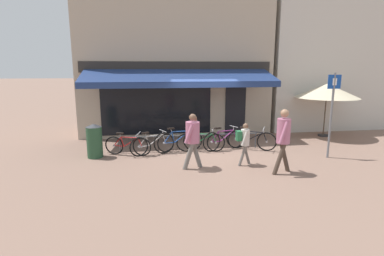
{
  "coord_description": "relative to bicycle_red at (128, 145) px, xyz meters",
  "views": [
    {
      "loc": [
        -2.14,
        -9.92,
        2.92
      ],
      "look_at": [
        -0.76,
        -0.77,
        1.05
      ],
      "focal_mm": 28.0,
      "sensor_mm": 36.0,
      "label": 1
    }
  ],
  "objects": [
    {
      "name": "neighbour_building",
      "position": [
        9.8,
        4.57,
        3.09
      ],
      "size": [
        6.88,
        4.0,
        6.88
      ],
      "color": "beige",
      "rests_on": "ground_plane"
    },
    {
      "name": "pedestrian_adult",
      "position": [
        1.97,
        -1.61,
        0.64
      ],
      "size": [
        0.63,
        0.6,
        1.64
      ],
      "rotation": [
        0.0,
        0.0,
        -0.19
      ],
      "color": "slate",
      "rests_on": "ground_plane"
    },
    {
      "name": "bicycle_blue",
      "position": [
        1.75,
        0.19,
        0.04
      ],
      "size": [
        1.79,
        0.67,
        0.89
      ],
      "rotation": [
        -0.06,
        0.0,
        0.26
      ],
      "color": "black",
      "rests_on": "ground_plane"
    },
    {
      "name": "shop_front",
      "position": [
        2.0,
        4.05,
        2.84
      ],
      "size": [
        8.31,
        4.72,
        6.4
      ],
      "color": "tan",
      "rests_on": "ground_plane"
    },
    {
      "name": "bicycle_green",
      "position": [
        2.51,
        0.12,
        -0.0
      ],
      "size": [
        1.72,
        0.52,
        0.8
      ],
      "rotation": [
        -0.09,
        0.0,
        -0.16
      ],
      "color": "black",
      "rests_on": "ground_plane"
    },
    {
      "name": "bicycle_purple",
      "position": [
        3.39,
        0.21,
        0.03
      ],
      "size": [
        1.68,
        0.71,
        0.85
      ],
      "rotation": [
        -0.02,
        0.0,
        0.33
      ],
      "color": "black",
      "rests_on": "ground_plane"
    },
    {
      "name": "parking_sign",
      "position": [
        6.54,
        -1.24,
        1.32
      ],
      "size": [
        0.44,
        0.07,
        2.76
      ],
      "color": "slate",
      "rests_on": "ground_plane"
    },
    {
      "name": "bicycle_red",
      "position": [
        0.0,
        0.0,
        0.0
      ],
      "size": [
        1.58,
        0.71,
        0.8
      ],
      "rotation": [
        0.09,
        0.0,
        -0.32
      ],
      "color": "black",
      "rests_on": "ground_plane"
    },
    {
      "name": "bike_rack_rail",
      "position": [
        2.17,
        0.31,
        0.14
      ],
      "size": [
        5.0,
        0.04,
        0.57
      ],
      "color": "#47494F",
      "rests_on": "ground_plane"
    },
    {
      "name": "cafe_parasol",
      "position": [
        8.23,
        1.73,
        1.61
      ],
      "size": [
        2.61,
        2.61,
        2.26
      ],
      "color": "#4C3D2D",
      "rests_on": "ground_plane"
    },
    {
      "name": "litter_bin",
      "position": [
        -1.06,
        -0.06,
        0.21
      ],
      "size": [
        0.51,
        0.51,
        1.13
      ],
      "color": "#23472D",
      "rests_on": "ground_plane"
    },
    {
      "name": "pedestrian_child",
      "position": [
        3.55,
        -1.55,
        0.46
      ],
      "size": [
        0.49,
        0.43,
        1.3
      ],
      "rotation": [
        0.0,
        0.0,
        0.0
      ],
      "color": "slate",
      "rests_on": "ground_plane"
    },
    {
      "name": "ground_plane",
      "position": [
        2.83,
        -0.06,
        -0.35
      ],
      "size": [
        160.0,
        160.0,
        0.0
      ],
      "primitive_type": "plane",
      "color": "#846656"
    },
    {
      "name": "bicycle_silver",
      "position": [
        0.83,
        0.02,
        0.01
      ],
      "size": [
        1.55,
        0.74,
        0.8
      ],
      "rotation": [
        -0.0,
        0.0,
        0.4
      ],
      "color": "black",
      "rests_on": "ground_plane"
    },
    {
      "name": "pedestrian_second_adult",
      "position": [
        4.39,
        -2.39,
        0.76
      ],
      "size": [
        0.62,
        0.6,
        1.83
      ],
      "rotation": [
        0.0,
        0.0,
        0.01
      ],
      "color": "#47382D",
      "rests_on": "ground_plane"
    },
    {
      "name": "bicycle_black",
      "position": [
        4.34,
        0.05,
        0.02
      ],
      "size": [
        1.65,
        0.95,
        0.85
      ],
      "rotation": [
        0.1,
        0.0,
        -0.48
      ],
      "color": "black",
      "rests_on": "ground_plane"
    }
  ]
}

